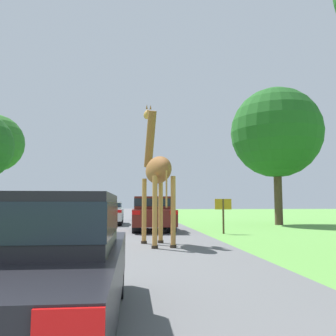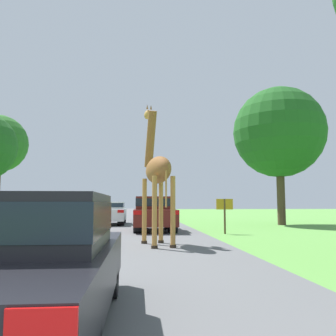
{
  "view_description": "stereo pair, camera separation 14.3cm",
  "coord_description": "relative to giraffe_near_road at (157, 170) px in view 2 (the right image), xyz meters",
  "views": [
    {
      "loc": [
        0.31,
        -0.07,
        1.25
      ],
      "look_at": [
        1.36,
        10.65,
        2.33
      ],
      "focal_mm": 38.0,
      "sensor_mm": 36.0,
      "label": 1
    },
    {
      "loc": [
        0.45,
        -0.08,
        1.25
      ],
      "look_at": [
        1.36,
        10.65,
        2.33
      ],
      "focal_mm": 38.0,
      "sensor_mm": 36.0,
      "label": 2
    }
  ],
  "objects": [
    {
      "name": "car_lead_maroon",
      "position": [
        -1.71,
        -7.18,
        -1.55
      ],
      "size": [
        1.76,
        4.06,
        1.34
      ],
      "color": "black",
      "rests_on": "ground"
    },
    {
      "name": "car_queue_right",
      "position": [
        0.18,
        5.64,
        -1.44
      ],
      "size": [
        1.88,
        4.1,
        1.56
      ],
      "color": "#561914",
      "rests_on": "ground"
    },
    {
      "name": "giraffe_near_road",
      "position": [
        0.0,
        0.0,
        0.0
      ],
      "size": [
        1.0,
        2.61,
        4.63
      ],
      "rotation": [
        0.0,
        0.0,
        0.21
      ],
      "color": "#B77F3D",
      "rests_on": "ground"
    },
    {
      "name": "sign_post",
      "position": [
        3.02,
        3.73,
        -1.26
      ],
      "size": [
        0.7,
        0.08,
        1.44
      ],
      "color": "#4C3823",
      "rests_on": "ground"
    },
    {
      "name": "car_queue_left",
      "position": [
        -2.28,
        10.81,
        -1.54
      ],
      "size": [
        1.88,
        4.28,
        1.35
      ],
      "color": "silver",
      "rests_on": "ground"
    },
    {
      "name": "road",
      "position": [
        -1.02,
        19.21,
        -2.26
      ],
      "size": [
        6.48,
        120.0,
        0.0
      ],
      "color": "#5B5B5E",
      "rests_on": "ground"
    },
    {
      "name": "car_far_ahead",
      "position": [
        0.22,
        15.99,
        -1.54
      ],
      "size": [
        1.94,
        4.05,
        1.34
      ],
      "color": "navy",
      "rests_on": "ground"
    },
    {
      "name": "tree_right_cluster",
      "position": [
        7.85,
        9.53,
        3.24
      ],
      "size": [
        5.43,
        5.43,
        8.24
      ],
      "color": "#4C3828",
      "rests_on": "ground"
    }
  ]
}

